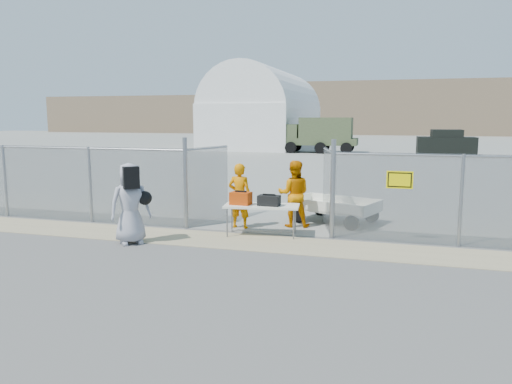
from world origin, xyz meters
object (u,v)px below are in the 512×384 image
(security_worker_left, at_px, (240,196))
(utility_trailer, at_px, (335,210))
(security_worker_right, at_px, (294,194))
(folding_table, at_px, (262,220))
(visitor, at_px, (130,204))

(security_worker_left, distance_m, utility_trailer, 2.89)
(utility_trailer, bearing_deg, security_worker_right, -120.09)
(folding_table, xyz_separation_m, visitor, (-2.83, -1.65, 0.58))
(folding_table, bearing_deg, security_worker_left, 131.85)
(security_worker_left, bearing_deg, utility_trailer, -146.30)
(visitor, xyz_separation_m, utility_trailer, (4.44, 3.80, -0.61))
(folding_table, relative_size, security_worker_right, 1.02)
(security_worker_right, xyz_separation_m, utility_trailer, (1.04, 0.87, -0.56))
(visitor, bearing_deg, utility_trailer, -0.96)
(security_worker_left, height_order, visitor, visitor)
(utility_trailer, bearing_deg, folding_table, -106.93)
(folding_table, xyz_separation_m, security_worker_left, (-0.82, 0.69, 0.50))
(security_worker_right, bearing_deg, security_worker_left, 13.08)
(security_worker_left, height_order, security_worker_right, security_worker_right)
(visitor, height_order, utility_trailer, visitor)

